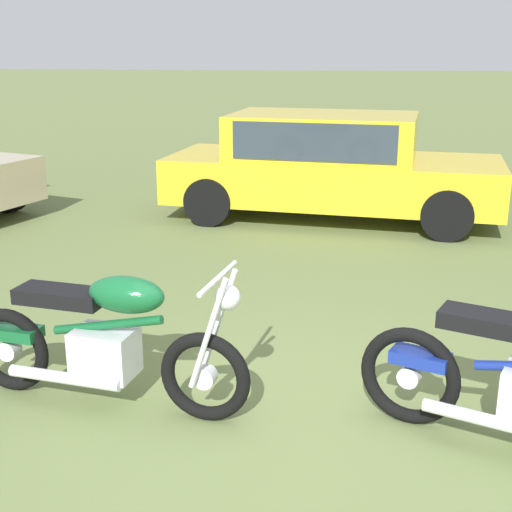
# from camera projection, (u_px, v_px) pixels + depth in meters

# --- Properties ---
(ground_plane) EXTENTS (120.00, 120.00, 0.00)m
(ground_plane) POSITION_uv_depth(u_px,v_px,m) (300.00, 432.00, 4.42)
(ground_plane) COLOR olive
(motorcycle_green) EXTENTS (2.04, 0.70, 1.02)m
(motorcycle_green) POSITION_uv_depth(u_px,v_px,m) (105.00, 340.00, 4.62)
(motorcycle_green) COLOR black
(motorcycle_green) RESTS_ON ground
(car_yellow) EXTENTS (4.66, 2.31, 1.43)m
(car_yellow) POSITION_uv_depth(u_px,v_px,m) (328.00, 161.00, 9.60)
(car_yellow) COLOR gold
(car_yellow) RESTS_ON ground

